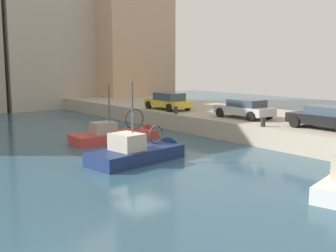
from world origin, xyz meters
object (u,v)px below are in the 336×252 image
at_px(fishing_boat_red, 120,139).
at_px(parked_car_silver, 245,108).
at_px(parked_car_yellow, 168,101).
at_px(mooring_bollard_mid, 263,122).
at_px(fishing_boat_navy, 142,158).
at_px(mooring_bollard_north, 176,110).
at_px(parked_car_black, 327,117).

distance_m(fishing_boat_red, parked_car_silver, 8.62).
xyz_separation_m(fishing_boat_red, parked_car_yellow, (6.83, 3.67, 1.80)).
distance_m(fishing_boat_red, mooring_bollard_mid, 8.93).
distance_m(fishing_boat_red, fishing_boat_navy, 5.76).
xyz_separation_m(fishing_boat_red, mooring_bollard_north, (5.49, 1.08, 1.37)).
distance_m(fishing_boat_navy, parked_car_silver, 9.98).
distance_m(fishing_boat_navy, parked_car_yellow, 12.82).
height_order(parked_car_black, mooring_bollard_north, parked_car_black).
xyz_separation_m(fishing_boat_red, fishing_boat_navy, (-2.09, -5.37, 0.02)).
height_order(parked_car_yellow, parked_car_black, parked_car_yellow).
bearing_deg(mooring_bollard_north, parked_car_yellow, 62.48).
distance_m(fishing_boat_navy, mooring_bollard_north, 10.04).
xyz_separation_m(parked_car_yellow, parked_car_black, (0.61, -13.46, -0.02)).
bearing_deg(parked_car_yellow, parked_car_silver, -84.11).
height_order(parked_car_silver, mooring_bollard_north, parked_car_silver).
bearing_deg(parked_car_yellow, fishing_boat_red, -151.76).
height_order(parked_car_black, parked_car_silver, parked_car_black).
bearing_deg(parked_car_yellow, mooring_bollard_north, -117.52).
xyz_separation_m(fishing_boat_navy, mooring_bollard_mid, (7.57, -1.55, 1.35)).
xyz_separation_m(fishing_boat_navy, parked_car_yellow, (8.92, 9.03, 1.78)).
bearing_deg(mooring_bollard_mid, mooring_bollard_north, 90.00).
bearing_deg(fishing_boat_navy, parked_car_silver, 9.90).
relative_size(fishing_boat_red, parked_car_silver, 1.53).
relative_size(parked_car_yellow, mooring_bollard_mid, 7.79).
relative_size(fishing_boat_navy, parked_car_yellow, 1.40).
distance_m(fishing_boat_navy, mooring_bollard_mid, 7.85).
bearing_deg(fishing_boat_navy, mooring_bollard_north, 40.41).
xyz_separation_m(parked_car_silver, mooring_bollard_mid, (-2.11, -3.24, -0.40)).
xyz_separation_m(parked_car_silver, mooring_bollard_north, (-2.11, 4.76, -0.40)).
relative_size(parked_car_silver, mooring_bollard_mid, 7.46).
height_order(fishing_boat_navy, mooring_bollard_north, fishing_boat_navy).
bearing_deg(parked_car_silver, mooring_bollard_mid, -123.01).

